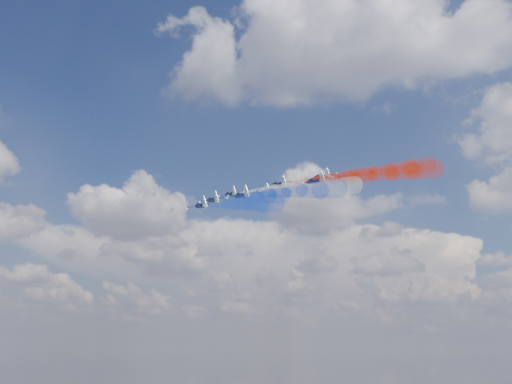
% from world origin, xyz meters
% --- Properties ---
extents(jet_lead, '(15.00, 15.28, 7.91)m').
position_xyz_m(jet_lead, '(-9.57, -2.80, 131.02)').
color(jet_lead, black).
extents(trail_lead, '(31.98, 36.85, 13.87)m').
position_xyz_m(trail_lead, '(8.08, -23.29, 125.41)').
color(trail_lead, silver).
extents(jet_inner_left, '(15.00, 15.28, 7.91)m').
position_xyz_m(jet_inner_left, '(-9.43, -17.95, 125.59)').
color(jet_inner_left, black).
extents(trail_inner_left, '(31.98, 36.85, 13.87)m').
position_xyz_m(trail_inner_left, '(8.22, -38.44, 119.99)').
color(trail_inner_left, blue).
extents(jet_inner_right, '(15.00, 15.28, 7.91)m').
position_xyz_m(jet_inner_right, '(7.42, -5.55, 132.17)').
color(jet_inner_right, black).
extents(trail_inner_right, '(31.98, 36.85, 13.87)m').
position_xyz_m(trail_inner_right, '(25.08, -26.04, 126.56)').
color(trail_inner_right, red).
extents(jet_outer_left, '(15.00, 15.28, 7.91)m').
position_xyz_m(jet_outer_left, '(-6.54, -33.09, 120.16)').
color(jet_outer_left, black).
extents(trail_outer_left, '(31.98, 36.85, 13.87)m').
position_xyz_m(trail_outer_left, '(11.11, -53.58, 114.55)').
color(trail_outer_left, blue).
extents(jet_center_third, '(15.00, 15.28, 7.91)m').
position_xyz_m(jet_center_third, '(6.81, -20.18, 126.00)').
color(jet_center_third, black).
extents(trail_center_third, '(31.98, 36.85, 13.87)m').
position_xyz_m(trail_center_third, '(24.46, -40.67, 120.39)').
color(trail_center_third, silver).
extents(jet_outer_right, '(15.00, 15.28, 7.91)m').
position_xyz_m(jet_outer_right, '(21.66, -9.47, 132.15)').
color(jet_outer_right, black).
extents(trail_outer_right, '(31.98, 36.85, 13.87)m').
position_xyz_m(trail_outer_right, '(39.32, -29.96, 126.54)').
color(trail_outer_right, red).
extents(jet_rear_left, '(15.00, 15.28, 7.91)m').
position_xyz_m(jet_rear_left, '(6.32, -36.60, 121.15)').
color(jet_rear_left, black).
extents(trail_rear_left, '(31.98, 36.85, 13.87)m').
position_xyz_m(trail_rear_left, '(23.98, -57.09, 115.54)').
color(trail_rear_left, blue).
extents(jet_rear_right, '(15.00, 15.28, 7.91)m').
position_xyz_m(jet_rear_right, '(23.26, -24.88, 126.62)').
color(jet_rear_right, black).
extents(trail_rear_right, '(31.98, 36.85, 13.87)m').
position_xyz_m(trail_rear_right, '(40.91, -45.37, 121.01)').
color(trail_rear_right, red).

